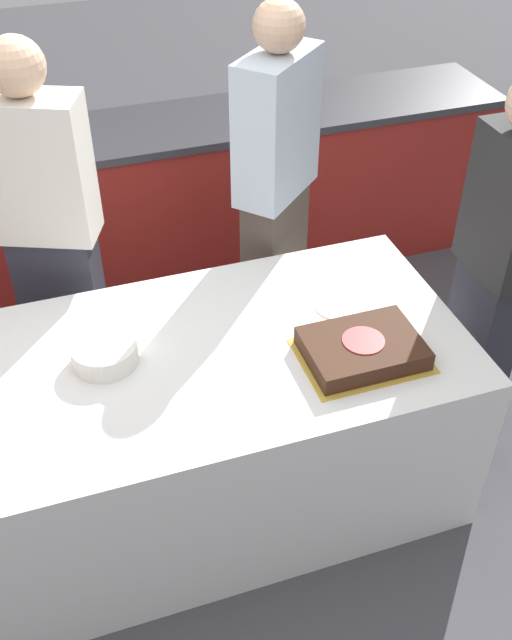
% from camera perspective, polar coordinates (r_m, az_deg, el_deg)
% --- Properties ---
extents(ground_plane, '(14.00, 14.00, 0.00)m').
position_cam_1_polar(ground_plane, '(3.21, -5.71, -13.33)').
color(ground_plane, '#424247').
extents(back_counter, '(4.40, 0.58, 0.92)m').
position_cam_1_polar(back_counter, '(4.09, -11.52, 7.85)').
color(back_counter, maroon).
rests_on(back_counter, ground_plane).
extents(dining_table, '(2.17, 0.99, 0.77)m').
position_cam_1_polar(dining_table, '(2.92, -6.20, -8.72)').
color(dining_table, white).
rests_on(dining_table, ground_plane).
extents(cake, '(0.44, 0.33, 0.08)m').
position_cam_1_polar(cake, '(2.65, 8.11, -2.18)').
color(cake, gold).
rests_on(cake, dining_table).
extents(plate_stack, '(0.23, 0.23, 0.08)m').
position_cam_1_polar(plate_stack, '(2.65, -11.47, -2.47)').
color(plate_stack, white).
rests_on(plate_stack, dining_table).
extents(side_plate_near_cake, '(0.18, 0.18, 0.00)m').
position_cam_1_polar(side_plate_near_cake, '(2.88, 6.25, 1.13)').
color(side_plate_near_cake, white).
rests_on(side_plate_near_cake, dining_table).
extents(person_cutting_cake, '(0.44, 0.43, 1.74)m').
position_cam_1_polar(person_cutting_cake, '(3.27, 1.50, 9.09)').
color(person_cutting_cake, '#4C4238').
rests_on(person_cutting_cake, ground_plane).
extents(person_seated_right, '(0.21, 0.34, 1.65)m').
position_cam_1_polar(person_seated_right, '(3.04, 17.82, 3.60)').
color(person_seated_right, '#282833').
rests_on(person_seated_right, ground_plane).
extents(person_standing_back, '(0.44, 0.34, 1.71)m').
position_cam_1_polar(person_standing_back, '(3.12, -15.34, 5.79)').
color(person_standing_back, '#282833').
rests_on(person_standing_back, ground_plane).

